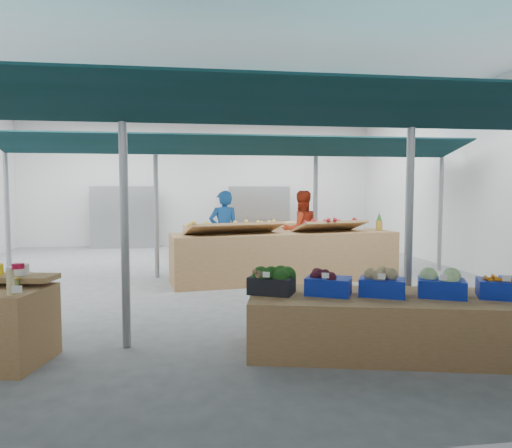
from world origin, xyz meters
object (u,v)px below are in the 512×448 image
(veg_counter, at_px, (398,324))
(vendor_right, at_px, (301,231))
(vendor_left, at_px, (224,232))
(fruit_counter, at_px, (285,256))

(veg_counter, distance_m, vendor_right, 5.50)
(vendor_left, distance_m, vendor_right, 1.80)
(vendor_right, bearing_deg, fruit_counter, 53.33)
(vendor_right, bearing_deg, veg_counter, 80.18)
(veg_counter, bearing_deg, fruit_counter, 108.53)
(veg_counter, height_order, fruit_counter, fruit_counter)
(vendor_right, bearing_deg, vendor_left, -8.06)
(veg_counter, distance_m, fruit_counter, 4.39)
(fruit_counter, height_order, vendor_right, vendor_right)
(vendor_left, relative_size, vendor_right, 1.00)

